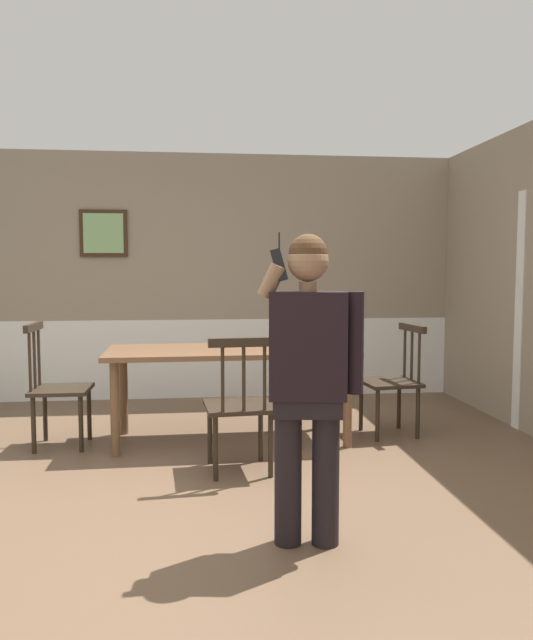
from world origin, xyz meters
TOP-DOWN VIEW (x-y plane):
  - ground_plane at (0.00, 0.00)m, footprint 6.97×6.97m
  - room_back_partition at (-0.00, 3.17)m, footprint 5.90×0.17m
  - dining_table at (0.34, 1.37)m, footprint 2.02×0.88m
  - chair_near_window at (1.73, 1.40)m, footprint 0.50×0.50m
  - chair_by_doorway at (-1.05, 1.34)m, footprint 0.44×0.44m
  - chair_at_table_head at (0.36, 0.56)m, footprint 0.51×0.51m
  - person_figure at (0.63, -0.60)m, footprint 0.54×0.26m

SIDE VIEW (x-z plane):
  - ground_plane at x=0.00m, z-range 0.00..0.00m
  - chair_near_window at x=1.73m, z-range 0.00..0.94m
  - chair_at_table_head at x=0.36m, z-range 0.00..0.96m
  - chair_by_doorway at x=-1.05m, z-range -0.01..0.98m
  - dining_table at x=0.34m, z-range 0.30..1.06m
  - person_figure at x=0.63m, z-range 0.10..1.69m
  - room_back_partition at x=0.00m, z-range -0.05..2.62m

